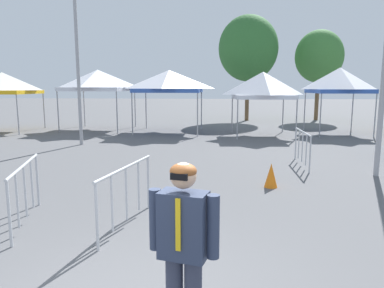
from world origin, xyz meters
The scene contains 13 objects.
canopy_tent_far_right centered at (-11.06, 15.36, 2.61)m, with size 3.32×3.32×3.19m.
canopy_tent_center centered at (-6.15, 16.49, 2.77)m, with size 3.56×3.56×3.36m.
canopy_tent_left_of_center centered at (-1.99, 15.62, 2.70)m, with size 3.40×3.40×3.28m.
canopy_tent_behind_center centered at (2.79, 14.69, 2.49)m, with size 3.03×3.03×3.14m.
canopy_tent_behind_left centered at (6.77, 15.80, 2.73)m, with size 2.94×2.94×3.38m.
person_foreground centered at (0.55, -0.43, 1.03)m, with size 0.63×0.33×1.78m.
light_pole_opposite_side centered at (-5.08, 11.15, 4.85)m, with size 0.36×0.36×8.56m.
tree_behind_tents_right centered at (2.56, 22.78, 5.06)m, with size 4.15×4.15×7.36m.
tree_behind_tents_left centered at (7.63, 23.54, 4.54)m, with size 3.36×3.36×6.41m.
crowd_barrier_near_person centered at (3.32, 7.77, 0.75)m, with size 0.06×2.10×1.08m.
crowd_barrier_mid_lot centered at (-2.60, 2.46, 0.75)m, with size 0.65×2.03×1.08m.
crowd_barrier_by_lift centered at (-0.77, 2.48, 0.75)m, with size 0.42×2.08×1.08m.
traffic_cone_lot_center centered at (2.06, 5.20, 0.30)m, with size 0.32×0.32×0.59m, color orange.
Camera 1 is at (0.88, -3.41, 2.42)m, focal length 33.66 mm.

